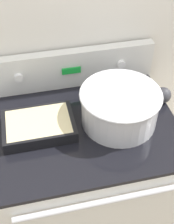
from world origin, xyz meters
name	(u,v)px	position (x,y,z in m)	size (l,w,h in m)	color
kitchen_wall	(66,14)	(0.00, 0.67, 1.25)	(8.00, 0.05, 2.50)	silver
stove_range	(84,184)	(0.00, 0.32, 0.45)	(0.82, 0.67, 0.91)	silver
control_panel	(70,69)	(0.00, 0.61, 1.00)	(0.82, 0.07, 0.19)	silver
mixing_bowl	(120,106)	(0.16, 0.31, 0.99)	(0.34, 0.34, 0.16)	silver
casserole_dish	(39,125)	(-0.19, 0.33, 0.94)	(0.30, 0.21, 0.05)	black
ladle	(162,94)	(0.39, 0.40, 0.94)	(0.08, 0.26, 0.08)	#333338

